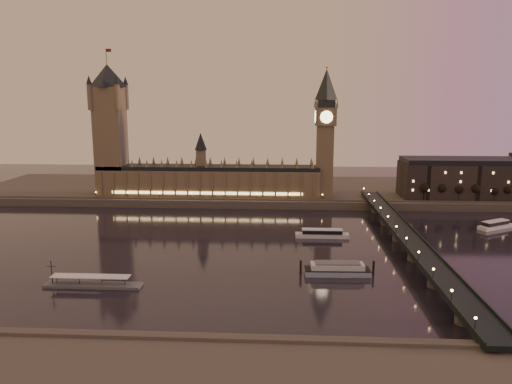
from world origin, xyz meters
TOP-DOWN VIEW (x-y plane):
  - ground at (0.00, 0.00)m, footprint 700.00×700.00m
  - far_embankment at (30.00, 165.00)m, footprint 560.00×130.00m
  - palace_of_westminster at (-40.12, 120.99)m, footprint 180.00×26.62m
  - victoria_tower at (-120.00, 121.00)m, footprint 31.68×31.68m
  - big_ben at (53.99, 120.99)m, footprint 17.68×17.68m
  - westminster_bridge at (91.61, 0.00)m, footprint 13.20×260.00m
  - city_block at (194.94, 130.93)m, footprint 155.00×45.00m
  - bare_tree_0 at (128.94, 109.00)m, footprint 6.03×6.03m
  - bare_tree_1 at (142.34, 109.00)m, footprint 6.03×6.03m
  - bare_tree_2 at (155.74, 109.00)m, footprint 6.03×6.03m
  - bare_tree_3 at (169.13, 109.00)m, footprint 6.03×6.03m
  - bare_tree_4 at (182.53, 109.00)m, footprint 6.03×6.03m
  - bare_tree_5 at (195.93, 109.00)m, footprint 6.03×6.03m
  - cruise_boat_a at (45.79, 23.36)m, footprint 33.15×7.28m
  - cruise_boat_c at (162.89, 51.88)m, footprint 26.48×19.65m
  - moored_barge at (48.34, -43.16)m, footprint 36.99×10.05m
  - pontoon_pier at (-66.26, -65.32)m, footprint 44.98×7.50m

SIDE VIEW (x-z plane):
  - ground at x=0.00m, z-range 0.00..0.00m
  - pontoon_pier at x=-66.26m, z-range -4.70..7.29m
  - cruise_boat_a at x=45.79m, z-range -0.32..4.99m
  - cruise_boat_c at x=162.89m, z-range -0.32..4.99m
  - moored_barge at x=48.34m, z-range -0.53..6.26m
  - far_embankment at x=30.00m, z-range 0.00..6.00m
  - westminster_bridge at x=91.61m, z-range -2.13..13.17m
  - bare_tree_0 at x=128.94m, z-range 9.02..21.29m
  - bare_tree_1 at x=142.34m, z-range 9.02..21.29m
  - bare_tree_2 at x=155.74m, z-range 9.02..21.29m
  - bare_tree_3 at x=169.13m, z-range 9.02..21.29m
  - bare_tree_4 at x=182.53m, z-range 9.02..21.29m
  - bare_tree_5 at x=195.93m, z-range 9.02..21.29m
  - palace_of_westminster at x=-40.12m, z-range -4.29..47.71m
  - city_block at x=194.94m, z-range 5.24..39.24m
  - big_ben at x=53.99m, z-range 11.95..115.95m
  - victoria_tower at x=-120.00m, z-range 6.79..124.79m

